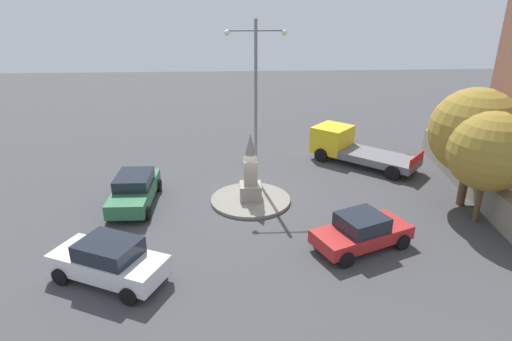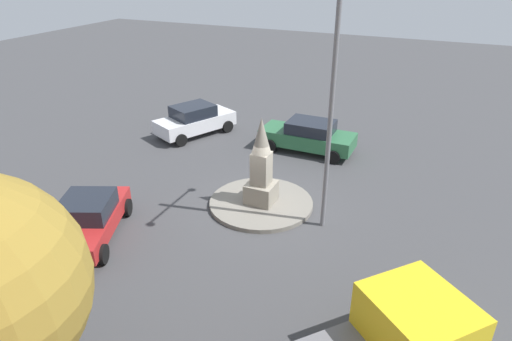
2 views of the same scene
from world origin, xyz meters
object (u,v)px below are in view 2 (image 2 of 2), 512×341
car_green_waiting (308,136)px  streetlamp (333,86)px  monument (261,168)px  car_white_approaching (195,120)px  car_red_far_side (88,218)px

car_green_waiting → streetlamp: bearing=22.8°
monument → streetlamp: 4.34m
streetlamp → car_white_approaching: size_ratio=1.89×
car_red_far_side → car_green_waiting: bearing=155.9°
car_white_approaching → car_red_far_side: car_white_approaching is taller
monument → car_green_waiting: monument is taller
monument → car_white_approaching: 8.15m
car_white_approaching → car_red_far_side: (9.62, 1.67, -0.08)m
car_red_far_side → streetlamp: bearing=119.1°
car_white_approaching → monument: bearing=49.1°
monument → streetlamp: bearing=81.1°
streetlamp → car_red_far_side: (3.90, -7.01, -4.33)m
streetlamp → car_red_far_side: streetlamp is taller
streetlamp → car_green_waiting: 7.85m
streetlamp → car_white_approaching: (-5.72, -8.69, -4.25)m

